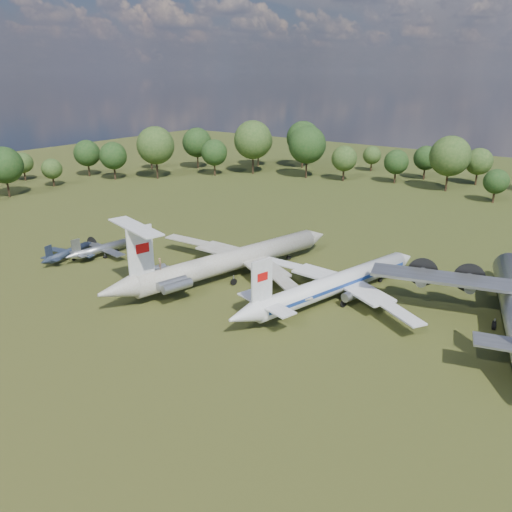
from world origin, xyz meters
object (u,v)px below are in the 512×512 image
Objects in this scene: il62_airliner at (232,264)px; small_prop_northwest at (102,251)px; small_prop_west at (69,254)px; person_on_il62 at (160,264)px; tu104_jet at (336,287)px.

il62_airliner is 3.14× the size of small_prop_northwest.
small_prop_northwest is at bearing 40.37° from small_prop_west.
tu104_jet is at bearing -116.42° from person_on_il62.
tu104_jet is 2.69× the size of small_prop_northwest.
small_prop_northwest is at bearing 12.69° from person_on_il62.
person_on_il62 reaches higher than small_prop_west.
small_prop_west is at bearing 24.53° from person_on_il62.
tu104_jet is at bearing 4.29° from small_prop_west.
il62_airliner reaches higher than tu104_jet.
small_prop_west is 24.75m from person_on_il62.
small_prop_west is 0.89× the size of small_prop_northwest.
il62_airliner reaches higher than small_prop_northwest.
tu104_jet is 22.77× the size of person_on_il62.
person_on_il62 is at bearing -90.00° from il62_airliner.
small_prop_west is 5.41m from small_prop_northwest.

